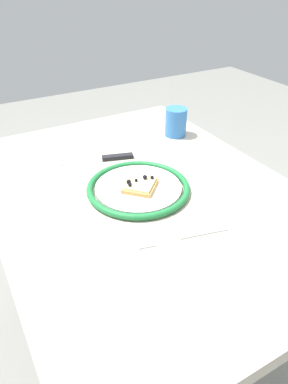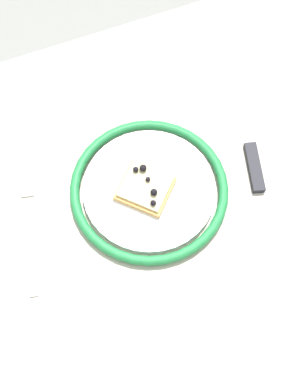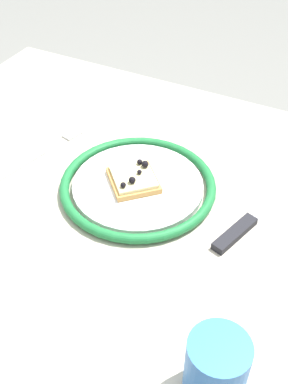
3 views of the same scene
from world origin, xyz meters
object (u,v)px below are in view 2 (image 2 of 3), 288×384
object	(u,v)px
dining_table	(151,218)
pizza_slice_near	(145,188)
fork	(30,232)
knife	(251,150)
plate	(147,190)

from	to	relation	value
dining_table	pizza_slice_near	xyz separation A→B (m)	(-0.01, 0.01, 0.12)
fork	dining_table	bearing A→B (deg)	-4.38
dining_table	pizza_slice_near	world-z (taller)	pizza_slice_near
fork	knife	bearing A→B (deg)	-0.12
dining_table	knife	size ratio (longest dim) A/B	4.19
dining_table	plate	size ratio (longest dim) A/B	3.80
knife	fork	world-z (taller)	knife
plate	pizza_slice_near	distance (m)	0.01
plate	fork	size ratio (longest dim) A/B	1.30
dining_table	plate	distance (m)	0.11
dining_table	pizza_slice_near	bearing A→B (deg)	124.39
pizza_slice_near	fork	distance (m)	0.20
pizza_slice_near	fork	xyz separation A→B (m)	(-0.19, 0.01, -0.02)
plate	dining_table	bearing A→B (deg)	-69.90
plate	knife	xyz separation A→B (m)	(0.19, 0.00, -0.00)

